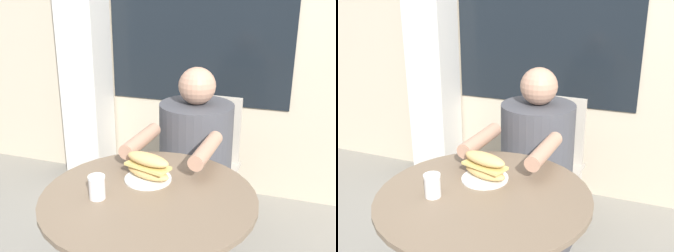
% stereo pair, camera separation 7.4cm
% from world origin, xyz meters
% --- Properties ---
extents(storefront_wall, '(8.00, 0.09, 2.80)m').
position_xyz_m(storefront_wall, '(-0.00, 1.55, 1.40)').
color(storefront_wall, '#B7A88E').
rests_on(storefront_wall, ground_plane).
extents(lattice_pillar, '(0.29, 0.29, 2.40)m').
position_xyz_m(lattice_pillar, '(-1.03, 1.34, 1.20)').
color(lattice_pillar, beige).
rests_on(lattice_pillar, ground_plane).
extents(cafe_table, '(0.83, 0.83, 0.75)m').
position_xyz_m(cafe_table, '(0.00, 0.00, 0.56)').
color(cafe_table, brown).
rests_on(cafe_table, ground_plane).
extents(diner_chair, '(0.40, 0.40, 0.87)m').
position_xyz_m(diner_chair, '(0.02, 0.97, 0.52)').
color(diner_chair, '#ADA393').
rests_on(diner_chair, ground_plane).
extents(seated_diner, '(0.41, 0.71, 1.12)m').
position_xyz_m(seated_diner, '(0.01, 0.62, 0.48)').
color(seated_diner, '#424247').
rests_on(seated_diner, ground_plane).
extents(sandwich_on_plate, '(0.22, 0.19, 0.11)m').
position_xyz_m(sandwich_on_plate, '(-0.05, 0.11, 0.80)').
color(sandwich_on_plate, white).
rests_on(sandwich_on_plate, cafe_table).
extents(drink_cup, '(0.06, 0.06, 0.09)m').
position_xyz_m(drink_cup, '(-0.17, -0.09, 0.79)').
color(drink_cup, silver).
rests_on(drink_cup, cafe_table).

